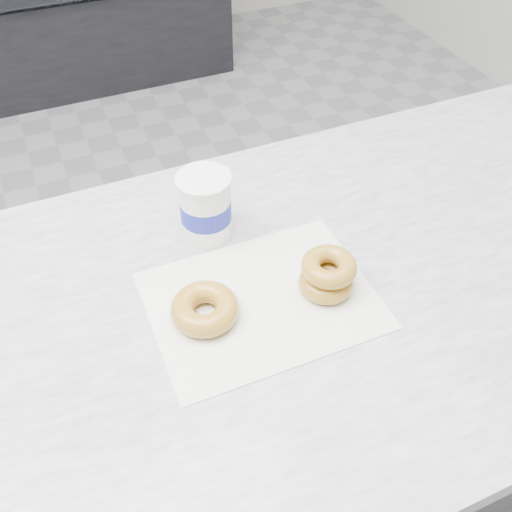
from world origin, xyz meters
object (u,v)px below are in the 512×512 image
(counter, at_px, (101,503))
(coffee_cup, at_px, (206,206))
(donut_single, at_px, (205,309))
(donut_stack, at_px, (327,274))

(counter, bearing_deg, coffee_cup, 29.25)
(donut_single, relative_size, coffee_cup, 0.85)
(counter, xyz_separation_m, donut_stack, (0.44, -0.02, 0.48))
(counter, height_order, coffee_cup, coffee_cup)
(counter, distance_m, coffee_cup, 0.62)
(donut_stack, height_order, coffee_cup, coffee_cup)
(donut_single, distance_m, coffee_cup, 0.19)
(donut_stack, bearing_deg, coffee_cup, 123.45)
(donut_single, xyz_separation_m, donut_stack, (0.19, -0.02, 0.01))
(donut_stack, bearing_deg, donut_single, 173.99)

